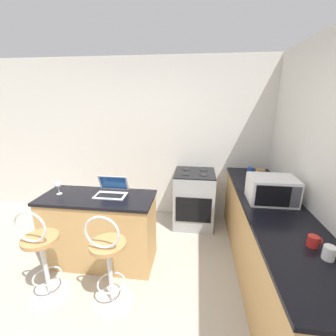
{
  "coord_description": "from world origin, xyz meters",
  "views": [
    {
      "loc": [
        0.8,
        -1.41,
        1.98
      ],
      "look_at": [
        0.39,
        1.74,
        0.99
      ],
      "focal_mm": 24.0,
      "sensor_mm": 36.0,
      "label": 1
    }
  ],
  "objects_px": {
    "microwave": "(272,190)",
    "wine_glass_tall": "(58,185)",
    "laptop": "(112,190)",
    "mug_white": "(330,253)",
    "bar_stool_far": "(109,263)",
    "bar_stool_near": "(42,257)",
    "mug_blue": "(250,170)",
    "stove_range": "(194,199)",
    "mug_red": "(313,241)",
    "storage_jar": "(260,175)"
  },
  "relations": [
    {
      "from": "microwave",
      "to": "wine_glass_tall",
      "type": "xyz_separation_m",
      "value": [
        -2.43,
        -0.11,
        -0.03
      ]
    },
    {
      "from": "laptop",
      "to": "mug_white",
      "type": "distance_m",
      "value": 2.13
    },
    {
      "from": "bar_stool_far",
      "to": "bar_stool_near",
      "type": "bearing_deg",
      "value": 180.0
    },
    {
      "from": "bar_stool_far",
      "to": "laptop",
      "type": "bearing_deg",
      "value": 105.57
    },
    {
      "from": "mug_blue",
      "to": "laptop",
      "type": "bearing_deg",
      "value": -150.14
    },
    {
      "from": "bar_stool_near",
      "to": "laptop",
      "type": "xyz_separation_m",
      "value": [
        0.5,
        0.67,
        0.46
      ]
    },
    {
      "from": "bar_stool_near",
      "to": "wine_glass_tall",
      "type": "xyz_separation_m",
      "value": [
        -0.13,
        0.6,
        0.52
      ]
    },
    {
      "from": "stove_range",
      "to": "mug_white",
      "type": "distance_m",
      "value": 2.14
    },
    {
      "from": "bar_stool_near",
      "to": "bar_stool_far",
      "type": "height_order",
      "value": "same"
    },
    {
      "from": "mug_red",
      "to": "stove_range",
      "type": "bearing_deg",
      "value": 118.44
    },
    {
      "from": "mug_white",
      "to": "wine_glass_tall",
      "type": "xyz_separation_m",
      "value": [
        -2.55,
        0.82,
        0.06
      ]
    },
    {
      "from": "bar_stool_near",
      "to": "bar_stool_far",
      "type": "bearing_deg",
      "value": 0.0
    },
    {
      "from": "stove_range",
      "to": "mug_red",
      "type": "bearing_deg",
      "value": -61.56
    },
    {
      "from": "microwave",
      "to": "mug_red",
      "type": "height_order",
      "value": "microwave"
    },
    {
      "from": "bar_stool_far",
      "to": "mug_blue",
      "type": "bearing_deg",
      "value": 46.59
    },
    {
      "from": "microwave",
      "to": "mug_blue",
      "type": "distance_m",
      "value": 1.01
    },
    {
      "from": "stove_range",
      "to": "mug_blue",
      "type": "height_order",
      "value": "mug_blue"
    },
    {
      "from": "microwave",
      "to": "mug_white",
      "type": "height_order",
      "value": "microwave"
    },
    {
      "from": "bar_stool_near",
      "to": "wine_glass_tall",
      "type": "bearing_deg",
      "value": 102.25
    },
    {
      "from": "microwave",
      "to": "mug_blue",
      "type": "relative_size",
      "value": 4.77
    },
    {
      "from": "bar_stool_far",
      "to": "mug_white",
      "type": "relative_size",
      "value": 10.14
    },
    {
      "from": "wine_glass_tall",
      "to": "mug_red",
      "type": "bearing_deg",
      "value": -15.09
    },
    {
      "from": "bar_stool_far",
      "to": "microwave",
      "type": "relative_size",
      "value": 2.12
    },
    {
      "from": "bar_stool_near",
      "to": "mug_blue",
      "type": "xyz_separation_m",
      "value": [
        2.3,
        1.71,
        0.45
      ]
    },
    {
      "from": "bar_stool_far",
      "to": "storage_jar",
      "type": "height_order",
      "value": "storage_jar"
    },
    {
      "from": "bar_stool_near",
      "to": "laptop",
      "type": "distance_m",
      "value": 0.95
    },
    {
      "from": "bar_stool_far",
      "to": "mug_blue",
      "type": "distance_m",
      "value": 2.4
    },
    {
      "from": "microwave",
      "to": "wine_glass_tall",
      "type": "bearing_deg",
      "value": -177.45
    },
    {
      "from": "mug_white",
      "to": "wine_glass_tall",
      "type": "height_order",
      "value": "wine_glass_tall"
    },
    {
      "from": "bar_stool_near",
      "to": "microwave",
      "type": "bearing_deg",
      "value": 17.08
    },
    {
      "from": "storage_jar",
      "to": "bar_stool_far",
      "type": "bearing_deg",
      "value": -140.97
    },
    {
      "from": "microwave",
      "to": "wine_glass_tall",
      "type": "relative_size",
      "value": 3.1
    },
    {
      "from": "laptop",
      "to": "mug_blue",
      "type": "height_order",
      "value": "laptop"
    },
    {
      "from": "mug_red",
      "to": "mug_white",
      "type": "distance_m",
      "value": 0.15
    },
    {
      "from": "storage_jar",
      "to": "wine_glass_tall",
      "type": "height_order",
      "value": "storage_jar"
    },
    {
      "from": "laptop",
      "to": "mug_red",
      "type": "xyz_separation_m",
      "value": [
        1.89,
        -0.75,
        -0.01
      ]
    },
    {
      "from": "wine_glass_tall",
      "to": "mug_blue",
      "type": "distance_m",
      "value": 2.67
    },
    {
      "from": "bar_stool_far",
      "to": "storage_jar",
      "type": "relative_size",
      "value": 6.08
    },
    {
      "from": "wine_glass_tall",
      "to": "mug_blue",
      "type": "bearing_deg",
      "value": 24.57
    },
    {
      "from": "mug_white",
      "to": "laptop",
      "type": "bearing_deg",
      "value": 155.16
    },
    {
      "from": "storage_jar",
      "to": "mug_red",
      "type": "distance_m",
      "value": 1.43
    },
    {
      "from": "storage_jar",
      "to": "bar_stool_near",
      "type": "bearing_deg",
      "value": -150.12
    },
    {
      "from": "microwave",
      "to": "storage_jar",
      "type": "bearing_deg",
      "value": 85.95
    },
    {
      "from": "mug_red",
      "to": "storage_jar",
      "type": "bearing_deg",
      "value": 91.48
    },
    {
      "from": "mug_blue",
      "to": "mug_red",
      "type": "bearing_deg",
      "value": -87.38
    },
    {
      "from": "laptop",
      "to": "mug_blue",
      "type": "bearing_deg",
      "value": 29.86
    },
    {
      "from": "laptop",
      "to": "stove_range",
      "type": "relative_size",
      "value": 0.4
    },
    {
      "from": "stove_range",
      "to": "mug_red",
      "type": "height_order",
      "value": "mug_red"
    },
    {
      "from": "mug_blue",
      "to": "wine_glass_tall",
      "type": "bearing_deg",
      "value": -155.43
    },
    {
      "from": "bar_stool_near",
      "to": "laptop",
      "type": "bearing_deg",
      "value": 53.64
    }
  ]
}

